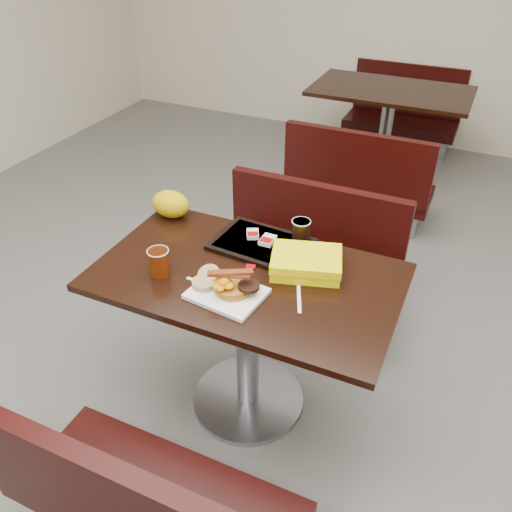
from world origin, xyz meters
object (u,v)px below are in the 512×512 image
at_px(bench_near_n, 303,261).
at_px(coffee_cup_far, 301,232).
at_px(table_far, 385,136).
at_px(clamshell, 306,263).
at_px(pancake_stack, 233,287).
at_px(platter, 227,293).
at_px(knife, 299,299).
at_px(bench_near_s, 159,480).
at_px(bench_far_s, 362,172).
at_px(table_near, 247,343).
at_px(hashbrown_sleeve_left, 253,234).
at_px(tray, 262,244).
at_px(fork, 197,281).
at_px(hashbrown_sleeve_right, 268,240).
at_px(paper_bag, 171,204).
at_px(bench_far_n, 402,110).
at_px(coffee_cup_near, 159,262).

bearing_deg(bench_near_n, coffee_cup_far, -74.09).
xyz_separation_m(table_far, clamshell, (0.20, -2.48, 0.41)).
relative_size(pancake_stack, coffee_cup_far, 1.34).
distance_m(platter, knife, 0.27).
distance_m(bench_near_s, bench_far_s, 2.60).
bearing_deg(table_near, knife, -13.97).
relative_size(table_near, hashbrown_sleeve_left, 17.42).
bearing_deg(knife, tray, -156.96).
relative_size(bench_near_s, platter, 3.75).
bearing_deg(fork, tray, 71.20).
distance_m(table_far, fork, 2.75).
bearing_deg(fork, hashbrown_sleeve_left, 81.20).
bearing_deg(platter, table_near, 92.48).
distance_m(pancake_stack, hashbrown_sleeve_right, 0.35).
xyz_separation_m(pancake_stack, hashbrown_sleeve_right, (-0.01, 0.35, -0.00)).
distance_m(pancake_stack, tray, 0.34).
height_order(knife, hashbrown_sleeve_left, hashbrown_sleeve_left).
bearing_deg(clamshell, coffee_cup_far, 101.20).
bearing_deg(paper_bag, clamshell, -11.66).
relative_size(bench_far_s, platter, 3.75).
height_order(bench_far_s, pancake_stack, pancake_stack).
distance_m(bench_near_n, coffee_cup_far, 0.64).
distance_m(table_far, platter, 2.78).
xyz_separation_m(platter, coffee_cup_far, (0.13, 0.43, 0.06)).
distance_m(table_far, clamshell, 2.52).
height_order(hashbrown_sleeve_left, hashbrown_sleeve_right, hashbrown_sleeve_right).
bearing_deg(hashbrown_sleeve_left, fork, -126.33).
xyz_separation_m(bench_near_s, bench_far_n, (0.00, 4.00, 0.00)).
bearing_deg(bench_far_n, bench_far_s, -90.00).
bearing_deg(table_far, tray, -90.64).
bearing_deg(paper_bag, table_far, 77.66).
xyz_separation_m(bench_near_s, hashbrown_sleeve_right, (-0.00, 0.92, 0.42)).
relative_size(table_near, bench_near_s, 1.20).
distance_m(knife, hashbrown_sleeve_left, 0.44).
bearing_deg(coffee_cup_far, table_far, 92.96).
bearing_deg(coffee_cup_far, bench_near_s, -97.00).
xyz_separation_m(bench_near_n, coffee_cup_far, (0.12, -0.42, 0.46)).
distance_m(fork, clamshell, 0.43).
distance_m(bench_near_n, bench_far_n, 2.60).
distance_m(table_far, bench_far_s, 0.70).
bearing_deg(bench_near_n, paper_bag, -139.69).
bearing_deg(paper_bag, pancake_stack, -37.56).
distance_m(bench_far_n, clamshell, 3.22).
bearing_deg(clamshell, knife, -94.28).
bearing_deg(hashbrown_sleeve_right, bench_near_s, -89.21).
relative_size(bench_far_n, coffee_cup_near, 9.06).
distance_m(table_far, coffee_cup_far, 2.37).
xyz_separation_m(platter, hashbrown_sleeve_right, (0.01, 0.37, 0.02)).
bearing_deg(pancake_stack, fork, 176.99).
xyz_separation_m(table_far, fork, (-0.15, -2.72, 0.38)).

